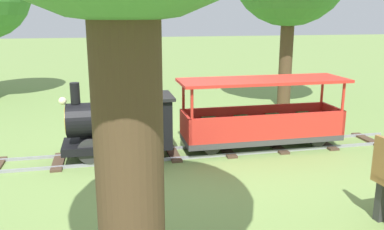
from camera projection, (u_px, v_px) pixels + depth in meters
name	position (u px, v px, depth m)	size (l,w,h in m)	color
ground_plane	(198.00, 153.00, 5.66)	(60.00, 60.00, 0.00)	#75934C
track	(200.00, 152.00, 5.66)	(0.67, 6.05, 0.04)	gray
locomotive	(123.00, 123.00, 5.33)	(0.63, 1.45, 1.01)	black
passenger_car	(262.00, 120.00, 5.75)	(0.73, 2.35, 0.97)	#3F3F3F
conductor_person	(149.00, 77.00, 6.12)	(0.30, 0.30, 1.62)	#282D47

